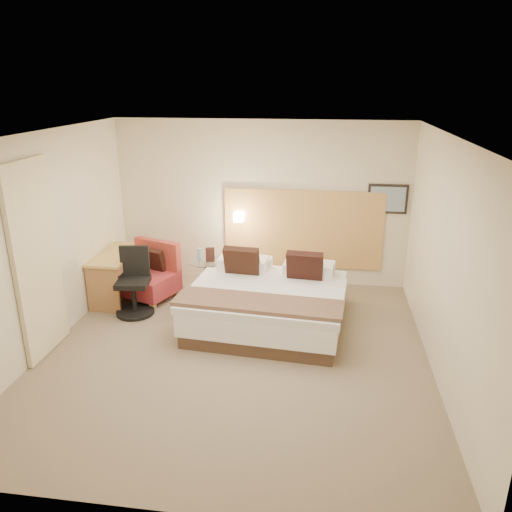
# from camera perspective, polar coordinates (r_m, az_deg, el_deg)

# --- Properties ---
(floor) EXTENTS (4.80, 5.00, 0.02)m
(floor) POSITION_cam_1_polar(r_m,az_deg,el_deg) (6.44, -2.41, -11.13)
(floor) COLOR #796751
(floor) RESTS_ON ground
(ceiling) EXTENTS (4.80, 5.00, 0.02)m
(ceiling) POSITION_cam_1_polar(r_m,az_deg,el_deg) (5.58, -2.82, 13.71)
(ceiling) COLOR white
(ceiling) RESTS_ON floor
(wall_back) EXTENTS (4.80, 0.02, 2.70)m
(wall_back) POSITION_cam_1_polar(r_m,az_deg,el_deg) (8.26, 0.58, 6.01)
(wall_back) COLOR beige
(wall_back) RESTS_ON floor
(wall_front) EXTENTS (4.80, 0.02, 2.70)m
(wall_front) POSITION_cam_1_polar(r_m,az_deg,el_deg) (3.66, -9.93, -12.41)
(wall_front) COLOR beige
(wall_front) RESTS_ON floor
(wall_left) EXTENTS (0.02, 5.00, 2.70)m
(wall_left) POSITION_cam_1_polar(r_m,az_deg,el_deg) (6.73, -23.22, 1.28)
(wall_left) COLOR beige
(wall_left) RESTS_ON floor
(wall_right) EXTENTS (0.02, 5.00, 2.70)m
(wall_right) POSITION_cam_1_polar(r_m,az_deg,el_deg) (5.94, 20.91, -0.70)
(wall_right) COLOR beige
(wall_right) RESTS_ON floor
(headboard_panel) EXTENTS (2.60, 0.04, 1.30)m
(headboard_panel) POSITION_cam_1_polar(r_m,az_deg,el_deg) (8.26, 5.37, 3.07)
(headboard_panel) COLOR #BD8A4A
(headboard_panel) RESTS_ON wall_back
(art_frame) EXTENTS (0.62, 0.03, 0.47)m
(art_frame) POSITION_cam_1_polar(r_m,az_deg,el_deg) (8.19, 14.81, 6.33)
(art_frame) COLOR black
(art_frame) RESTS_ON wall_back
(art_canvas) EXTENTS (0.54, 0.01, 0.39)m
(art_canvas) POSITION_cam_1_polar(r_m,az_deg,el_deg) (8.17, 14.83, 6.30)
(art_canvas) COLOR #768EA3
(art_canvas) RESTS_ON wall_back
(lamp_arm) EXTENTS (0.02, 0.12, 0.02)m
(lamp_arm) POSITION_cam_1_polar(r_m,az_deg,el_deg) (8.27, -1.91, 4.60)
(lamp_arm) COLOR silver
(lamp_arm) RESTS_ON wall_back
(lamp_shade) EXTENTS (0.15, 0.15, 0.15)m
(lamp_shade) POSITION_cam_1_polar(r_m,az_deg,el_deg) (8.21, -1.99, 4.49)
(lamp_shade) COLOR #F8E7C2
(lamp_shade) RESTS_ON wall_back
(curtain) EXTENTS (0.06, 0.90, 2.42)m
(curtain) POSITION_cam_1_polar(r_m,az_deg,el_deg) (6.54, -23.79, -0.49)
(curtain) COLOR beige
(curtain) RESTS_ON wall_left
(bottle_a) EXTENTS (0.08, 0.08, 0.21)m
(bottle_a) POSITION_cam_1_polar(r_m,az_deg,el_deg) (7.87, -6.50, 0.16)
(bottle_a) COLOR #9AC4EE
(bottle_a) RESTS_ON side_table
(menu_folder) EXTENTS (0.15, 0.09, 0.23)m
(menu_folder) POSITION_cam_1_polar(r_m,az_deg,el_deg) (7.82, -5.27, 0.17)
(menu_folder) COLOR #3E1F19
(menu_folder) RESTS_ON side_table
(bed) EXTENTS (2.25, 2.21, 1.02)m
(bed) POSITION_cam_1_polar(r_m,az_deg,el_deg) (7.04, 1.47, -5.17)
(bed) COLOR #493224
(bed) RESTS_ON floor
(lounge_chair) EXTENTS (1.03, 0.97, 0.88)m
(lounge_chair) POSITION_cam_1_polar(r_m,az_deg,el_deg) (8.05, -12.06, -2.25)
(lounge_chair) COLOR #A1714B
(lounge_chair) RESTS_ON floor
(side_table) EXTENTS (0.66, 0.66, 0.58)m
(side_table) POSITION_cam_1_polar(r_m,az_deg,el_deg) (7.97, -5.79, -2.33)
(side_table) COLOR white
(side_table) RESTS_ON floor
(desk) EXTENTS (0.55, 1.19, 0.74)m
(desk) POSITION_cam_1_polar(r_m,az_deg,el_deg) (8.06, -15.52, -0.75)
(desk) COLOR tan
(desk) RESTS_ON floor
(desk_chair) EXTENTS (0.62, 0.62, 0.98)m
(desk_chair) POSITION_cam_1_polar(r_m,az_deg,el_deg) (7.53, -13.74, -3.48)
(desk_chair) COLOR black
(desk_chair) RESTS_ON floor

